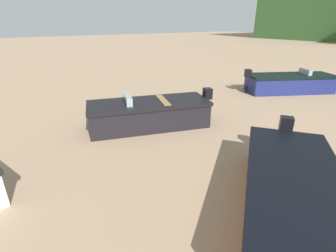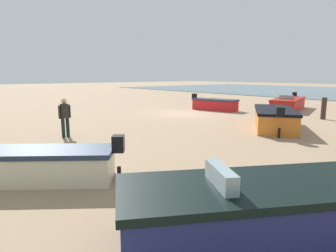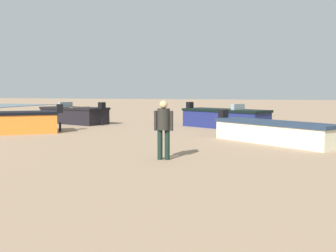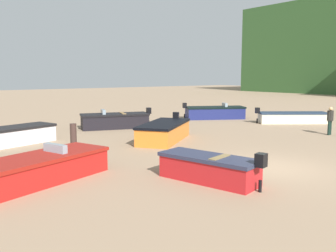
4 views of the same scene
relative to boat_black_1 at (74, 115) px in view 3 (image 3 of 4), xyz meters
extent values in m
cube|color=black|center=(0.00, -0.01, -0.07)|extent=(2.84, 4.45, 0.83)
cube|color=black|center=(0.00, -0.01, 0.40)|extent=(2.95, 4.58, 0.12)
cube|color=black|center=(0.76, 2.13, 0.58)|extent=(0.40, 0.37, 0.40)
cylinder|color=black|center=(0.76, 2.13, -0.28)|extent=(0.13, 0.13, 0.42)
cube|color=#8C9EA8|center=(-0.25, -0.70, 0.60)|extent=(0.93, 0.49, 0.28)
cube|color=olive|center=(0.17, 0.48, 0.45)|extent=(1.30, 0.66, 0.08)
cube|color=beige|center=(5.60, 11.21, -0.15)|extent=(3.71, 4.41, 0.68)
cube|color=#213148|center=(5.60, 11.21, 0.25)|extent=(3.83, 4.53, 0.12)
cube|color=black|center=(4.09, 9.20, 0.43)|extent=(0.42, 0.42, 0.40)
cylinder|color=black|center=(4.09, 9.20, -0.32)|extent=(0.14, 0.14, 0.34)
cube|color=navy|center=(0.29, 8.77, -0.07)|extent=(3.51, 4.64, 0.84)
cube|color=black|center=(0.29, 8.77, 0.41)|extent=(3.63, 4.77, 0.12)
cube|color=black|center=(-0.90, 6.66, 0.59)|extent=(0.42, 0.40, 0.40)
cylinder|color=black|center=(-0.90, 6.66, -0.28)|extent=(0.14, 0.14, 0.42)
cube|color=#8C9EA8|center=(0.68, 9.46, 0.61)|extent=(0.88, 0.62, 0.28)
cube|color=orange|center=(5.57, -0.24, -0.07)|extent=(3.88, 4.48, 0.83)
cube|color=black|center=(5.57, -0.24, 0.41)|extent=(4.00, 4.60, 0.12)
cube|color=black|center=(4.20, 1.66, 0.59)|extent=(0.42, 0.41, 0.40)
cylinder|color=black|center=(4.20, 1.66, -0.28)|extent=(0.14, 0.14, 0.42)
cylinder|color=black|center=(9.90, 8.48, -0.08)|extent=(0.16, 0.16, 0.82)
cylinder|color=black|center=(9.92, 8.28, -0.08)|extent=(0.16, 0.16, 0.82)
cylinder|color=black|center=(9.91, 8.38, 0.62)|extent=(0.38, 0.38, 0.58)
cylinder|color=black|center=(9.88, 8.60, 0.58)|extent=(0.10, 0.10, 0.54)
cylinder|color=black|center=(9.94, 8.16, 0.58)|extent=(0.10, 0.10, 0.54)
sphere|color=tan|center=(9.91, 8.38, 1.02)|extent=(0.25, 0.25, 0.22)
camera|label=1|loc=(7.30, -4.41, 3.08)|focal=26.60mm
camera|label=2|loc=(-1.94, 12.59, 2.05)|focal=31.03mm
camera|label=3|loc=(19.89, 11.37, 1.38)|focal=41.15mm
camera|label=4|loc=(20.65, -11.70, 2.93)|focal=39.25mm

